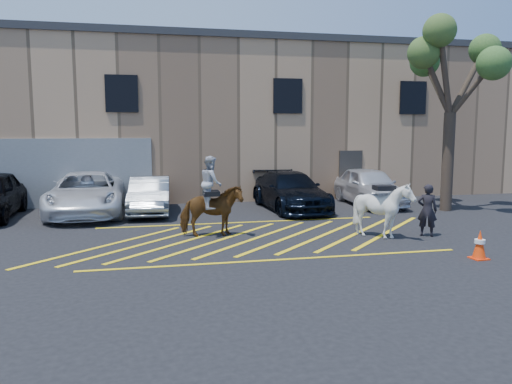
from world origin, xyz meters
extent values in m
plane|color=black|center=(0.00, 0.00, 0.00)|extent=(90.00, 90.00, 0.00)
imported|color=white|center=(-5.31, 5.04, 0.79)|extent=(2.75, 5.73, 1.58)
imported|color=gray|center=(-3.00, 4.80, 0.69)|extent=(1.68, 4.25, 1.38)
imported|color=black|center=(2.44, 4.55, 0.74)|extent=(2.35, 5.21, 1.48)
imported|color=silver|center=(6.01, 5.02, 0.79)|extent=(2.05, 4.72, 1.59)
imported|color=black|center=(5.02, -1.10, 0.78)|extent=(0.68, 0.62, 1.57)
cube|color=tan|center=(0.00, 12.00, 3.50)|extent=(32.00, 10.00, 7.00)
cube|color=#2D2D30|center=(0.00, 12.00, 7.15)|extent=(32.20, 10.20, 0.30)
cube|color=black|center=(-4.00, 6.96, 4.60)|extent=(1.30, 0.08, 1.50)
cube|color=black|center=(3.00, 6.96, 4.60)|extent=(1.30, 0.08, 1.50)
cube|color=black|center=(9.00, 6.96, 4.60)|extent=(1.30, 0.08, 1.50)
cube|color=#38332D|center=(6.00, 6.96, 1.10)|extent=(1.10, 0.08, 2.20)
cube|color=yellow|center=(-4.20, -0.30, 0.01)|extent=(4.20, 4.20, 0.01)
cube|color=yellow|center=(-3.15, -0.30, 0.01)|extent=(4.20, 4.20, 0.01)
cube|color=yellow|center=(-2.10, -0.30, 0.01)|extent=(4.20, 4.20, 0.01)
cube|color=yellow|center=(-1.05, -0.30, 0.01)|extent=(4.20, 4.20, 0.01)
cube|color=yellow|center=(0.00, -0.30, 0.01)|extent=(4.20, 4.20, 0.01)
cube|color=yellow|center=(1.05, -0.30, 0.01)|extent=(4.20, 4.20, 0.01)
cube|color=yellow|center=(2.10, -0.30, 0.01)|extent=(4.20, 4.20, 0.01)
cube|color=yellow|center=(3.15, -0.30, 0.01)|extent=(4.20, 4.20, 0.01)
cube|color=yellow|center=(4.20, -0.30, 0.01)|extent=(4.20, 4.20, 0.01)
cube|color=yellow|center=(0.00, 2.20, 0.01)|extent=(9.50, 0.12, 0.01)
cube|color=yellow|center=(0.00, -2.80, 0.01)|extent=(9.50, 0.12, 0.01)
imported|color=brown|center=(-1.25, 0.23, 0.77)|extent=(1.82, 0.85, 1.53)
imported|color=#A8A9B3|center=(-1.25, 0.23, 1.62)|extent=(0.60, 0.76, 1.56)
cube|color=black|center=(-1.25, 0.23, 1.30)|extent=(0.47, 0.57, 0.14)
imported|color=silver|center=(3.63, -1.04, 0.83)|extent=(1.43, 1.59, 1.66)
cube|color=black|center=(3.63, -1.04, 1.48)|extent=(0.59, 0.49, 0.14)
cube|color=#FD320A|center=(4.85, -3.76, 0.01)|extent=(0.40, 0.40, 0.03)
cone|color=#FF3B0A|center=(4.85, -3.76, 0.38)|extent=(0.32, 0.32, 0.70)
cylinder|color=white|center=(4.85, -3.76, 0.44)|extent=(0.25, 0.25, 0.10)
cylinder|color=#413527|center=(8.34, 3.00, 1.90)|extent=(0.44, 0.44, 3.80)
cylinder|color=#4B3C2D|center=(9.12, 3.14, 4.97)|extent=(1.76, 0.51, 2.68)
cylinder|color=#443929|center=(8.26, 3.86, 4.80)|extent=(0.33, 1.88, 2.34)
cylinder|color=#433228|center=(7.72, 3.00, 4.85)|extent=(1.40, 0.20, 2.39)
cylinder|color=#4D3C2E|center=(8.67, 2.28, 4.59)|extent=(0.78, 1.62, 1.96)
cylinder|color=#4A382D|center=(7.86, 2.73, 5.20)|extent=(1.16, 0.77, 3.11)
sphere|color=#4D6F2F|center=(9.90, 3.28, 6.24)|extent=(1.20, 1.20, 1.20)
sphere|color=#3F6F2F|center=(8.18, 4.72, 5.91)|extent=(1.20, 1.20, 1.20)
sphere|color=#48632A|center=(7.11, 3.00, 6.00)|extent=(1.20, 1.20, 1.20)
sphere|color=#427431|center=(9.01, 1.55, 5.48)|extent=(1.20, 1.20, 1.20)
sphere|color=#486129|center=(7.39, 2.46, 6.71)|extent=(1.20, 1.20, 1.20)
camera|label=1|loc=(-3.09, -14.27, 3.18)|focal=35.00mm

